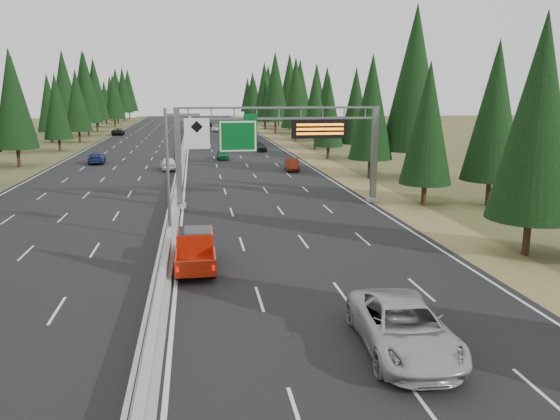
{
  "coord_description": "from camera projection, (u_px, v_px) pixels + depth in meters",
  "views": [
    {
      "loc": [
        1.66,
        -8.0,
        8.96
      ],
      "look_at": [
        6.02,
        20.0,
        2.85
      ],
      "focal_mm": 35.0,
      "sensor_mm": 36.0,
      "label": 1
    }
  ],
  "objects": [
    {
      "name": "road",
      "position": [
        185.0,
        150.0,
        86.62
      ],
      "size": [
        32.0,
        260.0,
        0.08
      ],
      "primitive_type": "cube",
      "color": "black",
      "rests_on": "ground"
    },
    {
      "name": "shoulder_right",
      "position": [
        295.0,
        148.0,
        89.31
      ],
      "size": [
        3.6,
        260.0,
        0.06
      ],
      "primitive_type": "cube",
      "color": "olive",
      "rests_on": "ground"
    },
    {
      "name": "shoulder_left",
      "position": [
        67.0,
        152.0,
        83.95
      ],
      "size": [
        3.6,
        260.0,
        0.06
      ],
      "primitive_type": "cube",
      "color": "#414620",
      "rests_on": "ground"
    },
    {
      "name": "median_barrier",
      "position": [
        184.0,
        148.0,
        86.55
      ],
      "size": [
        0.7,
        260.0,
        0.85
      ],
      "color": "gray",
      "rests_on": "road"
    },
    {
      "name": "sign_gantry",
      "position": [
        287.0,
        140.0,
        43.29
      ],
      "size": [
        16.75,
        0.98,
        7.8
      ],
      "color": "slate",
      "rests_on": "road"
    },
    {
      "name": "hov_sign_pole",
      "position": [
        177.0,
        165.0,
        32.57
      ],
      "size": [
        2.8,
        0.5,
        8.0
      ],
      "color": "slate",
      "rests_on": "road"
    },
    {
      "name": "tree_row_right",
      "position": [
        326.0,
        93.0,
        85.75
      ],
      "size": [
        11.89,
        241.26,
        18.46
      ],
      "color": "black",
      "rests_on": "ground"
    },
    {
      "name": "tree_row_left",
      "position": [
        15.0,
        90.0,
        73.22
      ],
      "size": [
        11.83,
        241.7,
        18.9
      ],
      "color": "black",
      "rests_on": "ground"
    },
    {
      "name": "silver_minivan",
      "position": [
        403.0,
        327.0,
        19.01
      ],
      "size": [
        3.29,
        6.48,
        1.75
      ],
      "primitive_type": "imported",
      "rotation": [
        0.0,
        0.0,
        -0.06
      ],
      "color": "#ADAEB2",
      "rests_on": "road"
    },
    {
      "name": "red_pickup",
      "position": [
        195.0,
        247.0,
        28.48
      ],
      "size": [
        1.97,
        5.5,
        1.79
      ],
      "color": "black",
      "rests_on": "road"
    },
    {
      "name": "car_ahead_green",
      "position": [
        223.0,
        155.0,
        73.91
      ],
      "size": [
        1.63,
        3.81,
        1.28
      ],
      "primitive_type": "imported",
      "rotation": [
        0.0,
        0.0,
        0.03
      ],
      "color": "#166136",
      "rests_on": "road"
    },
    {
      "name": "car_ahead_dkred",
      "position": [
        292.0,
        165.0,
        63.35
      ],
      "size": [
        1.76,
        4.26,
        1.37
      ],
      "primitive_type": "imported",
      "rotation": [
        0.0,
        0.0,
        -0.07
      ],
      "color": "#601A0D",
      "rests_on": "road"
    },
    {
      "name": "car_ahead_dkgrey",
      "position": [
        259.0,
        147.0,
        84.49
      ],
      "size": [
        2.32,
        4.75,
        1.33
      ],
      "primitive_type": "imported",
      "rotation": [
        0.0,
        0.0,
        0.1
      ],
      "color": "black",
      "rests_on": "road"
    },
    {
      "name": "car_ahead_white",
      "position": [
        218.0,
        128.0,
        126.26
      ],
      "size": [
        3.05,
        5.91,
        1.59
      ],
      "primitive_type": "imported",
      "rotation": [
        0.0,
        0.0,
        -0.07
      ],
      "color": "silver",
      "rests_on": "road"
    },
    {
      "name": "car_ahead_far",
      "position": [
        209.0,
        124.0,
        146.53
      ],
      "size": [
        1.55,
        3.76,
        1.27
      ],
      "primitive_type": "imported",
      "rotation": [
        0.0,
        0.0,
        -0.01
      ],
      "color": "black",
      "rests_on": "road"
    },
    {
      "name": "car_onc_blue",
      "position": [
        97.0,
        158.0,
        69.79
      ],
      "size": [
        2.46,
        5.1,
        1.43
      ],
      "primitive_type": "imported",
      "rotation": [
        0.0,
        0.0,
        3.24
      ],
      "color": "navy",
      "rests_on": "road"
    },
    {
      "name": "car_onc_white",
      "position": [
        168.0,
        164.0,
        63.77
      ],
      "size": [
        2.21,
        4.55,
        1.5
      ],
      "primitive_type": "imported",
      "rotation": [
        0.0,
        0.0,
        3.24
      ],
      "color": "white",
      "rests_on": "road"
    },
    {
      "name": "car_onc_far",
      "position": [
        118.0,
        131.0,
        116.61
      ],
      "size": [
        2.69,
        5.41,
        1.47
      ],
      "primitive_type": "imported",
      "rotation": [
        0.0,
        0.0,
        3.19
      ],
      "color": "black",
      "rests_on": "road"
    }
  ]
}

